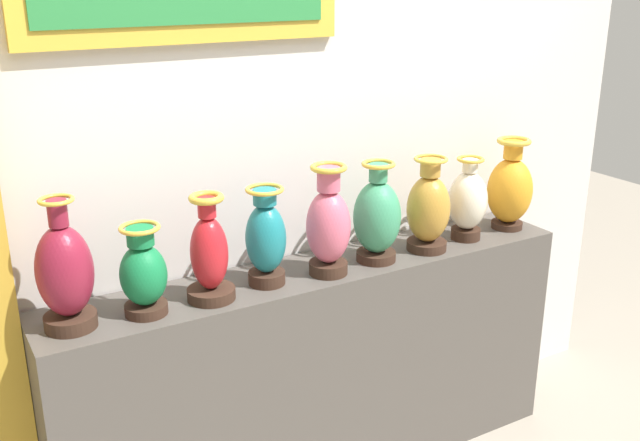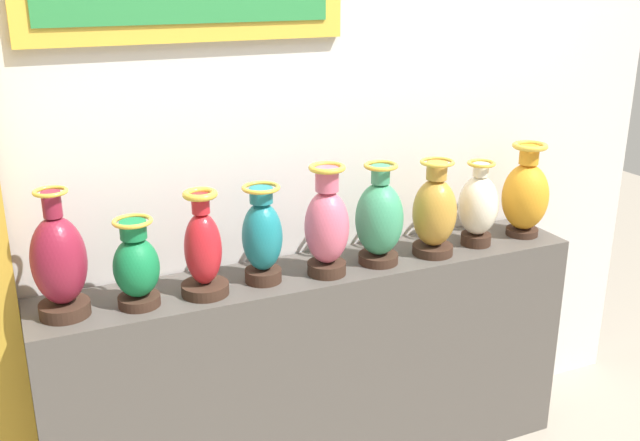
% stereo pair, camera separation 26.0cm
% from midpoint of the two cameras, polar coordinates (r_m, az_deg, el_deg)
% --- Properties ---
extents(display_shelf, '(2.04, 0.33, 0.88)m').
position_cam_midpoint_polar(display_shelf, '(2.87, -2.65, -11.85)').
color(display_shelf, '#4C4742').
rests_on(display_shelf, ground_plane).
extents(back_wall, '(3.25, 0.14, 3.17)m').
position_cam_midpoint_polar(back_wall, '(2.67, -5.55, 12.35)').
color(back_wall, silver).
rests_on(back_wall, ground_plane).
extents(vase_burgundy, '(0.17, 0.17, 0.41)m').
position_cam_midpoint_polar(vase_burgundy, '(2.34, -22.31, -3.97)').
color(vase_burgundy, '#382319').
rests_on(vase_burgundy, display_shelf).
extents(vase_emerald, '(0.15, 0.15, 0.30)m').
position_cam_midpoint_polar(vase_emerald, '(2.37, -16.70, -4.08)').
color(vase_emerald, '#382319').
rests_on(vase_emerald, display_shelf).
extents(vase_crimson, '(0.16, 0.16, 0.36)m').
position_cam_midpoint_polar(vase_crimson, '(2.41, -11.70, -2.77)').
color(vase_crimson, '#382319').
rests_on(vase_crimson, display_shelf).
extents(vase_teal, '(0.14, 0.14, 0.35)m').
position_cam_midpoint_polar(vase_teal, '(2.49, -7.23, -1.51)').
color(vase_teal, '#382319').
rests_on(vase_teal, display_shelf).
extents(vase_rose, '(0.16, 0.16, 0.40)m').
position_cam_midpoint_polar(vase_rose, '(2.56, -2.20, -0.46)').
color(vase_rose, '#382319').
rests_on(vase_rose, display_shelf).
extents(vase_jade, '(0.18, 0.18, 0.38)m').
position_cam_midpoint_polar(vase_jade, '(2.67, 1.70, 0.19)').
color(vase_jade, '#382319').
rests_on(vase_jade, display_shelf).
extents(vase_ochre, '(0.17, 0.17, 0.37)m').
position_cam_midpoint_polar(vase_ochre, '(2.79, 5.82, 0.82)').
color(vase_ochre, '#382319').
rests_on(vase_ochre, display_shelf).
extents(vase_ivory, '(0.16, 0.16, 0.34)m').
position_cam_midpoint_polar(vase_ivory, '(2.93, 8.97, 1.42)').
color(vase_ivory, '#382319').
rests_on(vase_ivory, display_shelf).
extents(vase_amber, '(0.19, 0.19, 0.38)m').
position_cam_midpoint_polar(vase_amber, '(3.09, 12.27, 2.41)').
color(vase_amber, '#382319').
rests_on(vase_amber, display_shelf).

